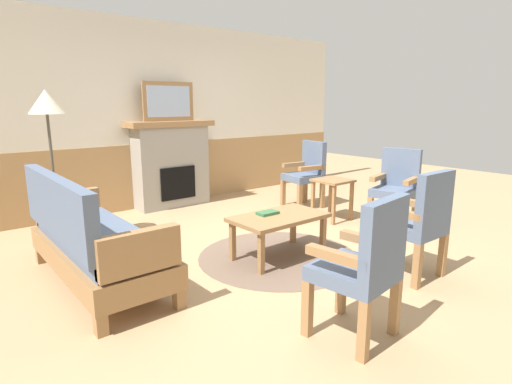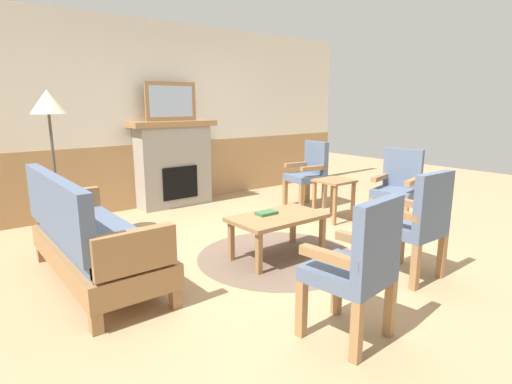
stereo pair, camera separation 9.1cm
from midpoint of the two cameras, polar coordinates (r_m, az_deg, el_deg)
ground_plane at (r=4.59m, az=2.23°, el=-7.45°), size 14.00×14.00×0.00m
wall_back at (r=6.49m, az=-13.32°, el=9.87°), size 7.20×0.14×2.70m
fireplace at (r=6.33m, az=-12.02°, el=3.89°), size 1.30×0.44×1.28m
framed_picture at (r=6.27m, az=-12.40°, el=12.12°), size 0.80×0.04×0.56m
couch at (r=3.82m, az=-22.28°, el=-6.23°), size 0.70×1.80×0.98m
coffee_table at (r=4.16m, az=2.57°, el=-3.96°), size 0.96×0.56×0.44m
round_rug at (r=4.28m, az=2.52°, el=-8.88°), size 1.64×1.64×0.01m
book_on_table at (r=4.17m, az=1.00°, el=-2.91°), size 0.22×0.13×0.03m
armchair_near_fireplace at (r=6.23m, az=6.62°, el=2.89°), size 0.55×0.55×0.98m
armchair_by_window_left at (r=5.46m, az=18.36°, el=1.01°), size 0.58×0.58×0.98m
armchair_front_left at (r=2.77m, az=13.75°, el=-9.47°), size 0.54×0.54×0.98m
armchair_front_center at (r=3.89m, az=20.97°, el=-3.58°), size 0.49×0.49×0.98m
side_table at (r=5.57m, az=10.07°, el=0.56°), size 0.44×0.44×0.55m
floor_lamp_by_couch at (r=4.93m, az=-27.40°, el=9.80°), size 0.36×0.36×1.68m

